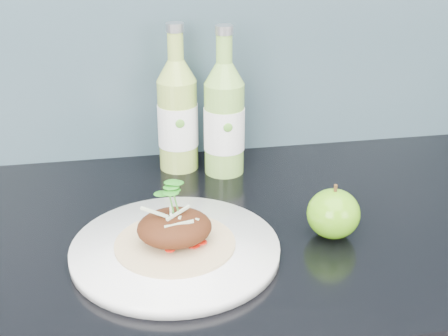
# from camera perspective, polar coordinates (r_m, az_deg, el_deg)

# --- Properties ---
(dinner_plate) EXTENTS (0.36, 0.36, 0.02)m
(dinner_plate) POSITION_cam_1_polar(r_m,az_deg,el_deg) (0.88, -4.48, -7.45)
(dinner_plate) COLOR white
(dinner_plate) RESTS_ON kitchen_counter
(pork_taco) EXTENTS (0.17, 0.17, 0.10)m
(pork_taco) POSITION_cam_1_polar(r_m,az_deg,el_deg) (0.86, -4.56, -5.34)
(pork_taco) COLOR tan
(pork_taco) RESTS_ON dinner_plate
(green_apple) EXTENTS (0.08, 0.08, 0.08)m
(green_apple) POSITION_cam_1_polar(r_m,az_deg,el_deg) (0.92, 9.97, -4.13)
(green_apple) COLOR #4A9210
(green_apple) RESTS_ON kitchen_counter
(cider_bottle_left) EXTENTS (0.08, 0.08, 0.26)m
(cider_bottle_left) POSITION_cam_1_polar(r_m,az_deg,el_deg) (1.11, -4.26, 4.81)
(cider_bottle_left) COLOR #9AB64C
(cider_bottle_left) RESTS_ON kitchen_counter
(cider_bottle_right) EXTENTS (0.10, 0.10, 0.26)m
(cider_bottle_right) POSITION_cam_1_polar(r_m,az_deg,el_deg) (1.09, 0.02, 4.49)
(cider_bottle_right) COLOR #80B64B
(cider_bottle_right) RESTS_ON kitchen_counter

